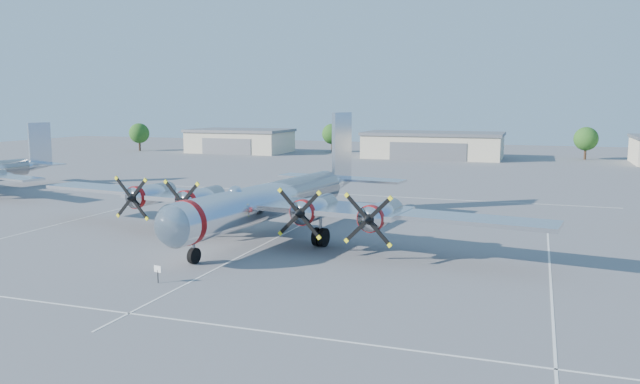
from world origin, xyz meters
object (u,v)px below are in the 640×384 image
(hangar_center, at_px, (433,145))
(tree_east, at_px, (586,139))
(tree_west, at_px, (332,134))
(info_placard, at_px, (158,271))
(tree_far_west, at_px, (139,133))
(main_bomber_b29, at_px, (275,235))
(hangar_west, at_px, (240,141))

(hangar_center, height_order, tree_east, tree_east)
(tree_west, relative_size, info_placard, 5.85)
(tree_far_west, bearing_deg, main_bomber_b29, -48.50)
(tree_west, distance_m, main_bomber_b29, 93.73)
(tree_far_west, bearing_deg, hangar_center, 3.24)
(hangar_west, height_order, tree_west, tree_west)
(hangar_center, xyz_separation_m, tree_west, (-25.00, 8.04, 1.51))
(hangar_west, distance_m, hangar_center, 45.00)
(hangar_center, relative_size, info_placard, 25.20)
(hangar_center, height_order, main_bomber_b29, hangar_center)
(tree_east, bearing_deg, hangar_center, -168.62)
(hangar_center, distance_m, main_bomber_b29, 82.42)
(tree_far_west, xyz_separation_m, main_bomber_b29, (69.37, -78.41, -4.22))
(hangar_west, xyz_separation_m, tree_west, (20.00, 8.04, 1.51))
(tree_far_west, relative_size, info_placard, 5.85)
(tree_far_west, bearing_deg, tree_west, 14.93)
(tree_far_west, distance_m, tree_east, 100.50)
(hangar_center, bearing_deg, tree_east, 11.38)
(hangar_center, height_order, tree_far_west, tree_far_west)
(hangar_west, distance_m, tree_far_west, 25.36)
(tree_west, height_order, info_placard, tree_west)
(main_bomber_b29, bearing_deg, tree_west, 112.92)
(tree_east, xyz_separation_m, info_placard, (-31.85, -104.42, -3.42))
(tree_far_west, xyz_separation_m, tree_east, (100.00, 10.00, 0.00))
(hangar_west, height_order, info_placard, hangar_west)
(info_placard, bearing_deg, tree_west, 114.38)
(hangar_west, xyz_separation_m, tree_far_west, (-25.00, -3.96, 1.51))
(hangar_west, relative_size, tree_west, 3.40)
(hangar_center, distance_m, tree_far_west, 70.13)
(hangar_west, xyz_separation_m, main_bomber_b29, (44.37, -82.37, -2.71))
(hangar_center, relative_size, tree_west, 4.31)
(info_placard, bearing_deg, hangar_west, 125.79)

